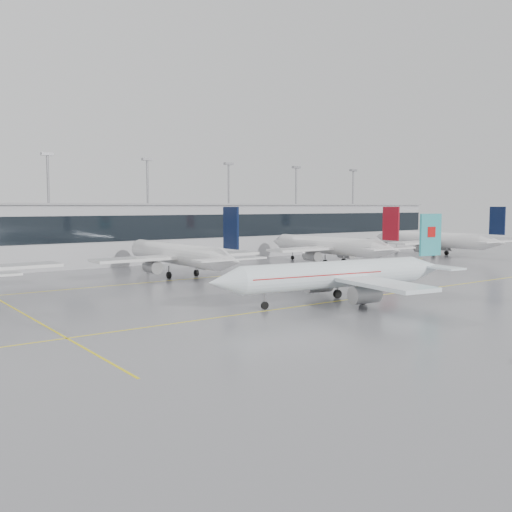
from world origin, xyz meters
TOP-DOWN VIEW (x-y plane):
  - ground at (0.00, 0.00)m, footprint 320.00×320.00m
  - taxi_line_main at (0.00, 0.00)m, footprint 120.00×0.25m
  - taxi_line_north at (0.00, 30.00)m, footprint 120.00×0.25m
  - taxi_line_cross at (-30.00, 15.00)m, footprint 0.25×60.00m
  - terminal at (0.00, 62.00)m, footprint 180.00×15.00m
  - terminal_glass at (0.00, 54.45)m, footprint 180.00×0.20m
  - terminal_roof at (0.00, 62.00)m, footprint 182.00×16.00m
  - light_masts at (0.00, 68.00)m, footprint 156.40×1.00m
  - air_canada_jet at (3.78, -0.79)m, footprint 34.93×27.76m
  - parked_jet_c at (-0.00, 33.69)m, footprint 29.64×36.96m
  - parked_jet_d at (35.00, 33.69)m, footprint 29.64×36.96m
  - parked_jet_e at (70.00, 33.69)m, footprint 29.64×36.96m

SIDE VIEW (x-z plane):
  - ground at x=0.00m, z-range 0.00..0.00m
  - taxi_line_main at x=0.00m, z-range 0.00..0.01m
  - taxi_line_north at x=0.00m, z-range 0.00..0.01m
  - taxi_line_cross at x=-30.00m, z-range 0.00..0.01m
  - air_canada_jet at x=3.78m, z-range -2.00..8.80m
  - parked_jet_c at x=0.00m, z-range -2.15..9.57m
  - parked_jet_d at x=35.00m, z-range -2.15..9.57m
  - parked_jet_e at x=70.00m, z-range -2.15..9.57m
  - terminal at x=0.00m, z-range 0.00..12.00m
  - terminal_glass at x=0.00m, z-range 5.00..10.00m
  - terminal_roof at x=0.00m, z-range 12.00..12.40m
  - light_masts at x=0.00m, z-range 2.04..24.64m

